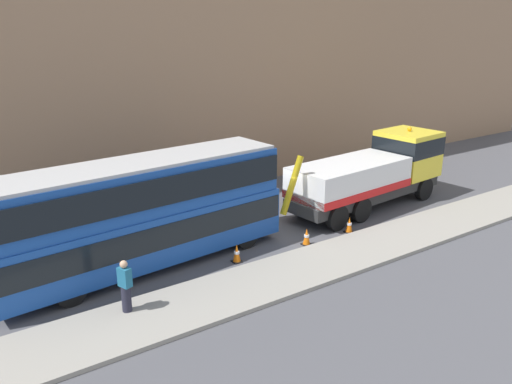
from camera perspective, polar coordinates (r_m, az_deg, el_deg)
The scene contains 9 objects.
ground_plane at distance 23.42m, azimuth 1.85°, elevation -3.77°, with size 120.00×120.00×0.00m, color #4C4C51.
near_kerb at distance 20.44m, azimuth 8.88°, elevation -7.10°, with size 60.00×2.80×0.15m, color gray.
building_facade at distance 27.68m, azimuth -6.88°, elevation 16.57°, with size 60.00×1.50×16.00m.
recovery_tow_truck at distance 26.17m, azimuth 12.75°, elevation 2.19°, with size 10.23×3.39×3.67m.
double_decker_bus at distance 19.32m, azimuth -12.20°, elevation -1.89°, with size 11.18×3.48×4.06m.
pedestrian_onlooker at distance 16.66m, azimuth -14.13°, elevation -10.04°, with size 0.38×0.46×1.71m.
traffic_cone_near_bus at distance 19.89m, azimuth -2.12°, elevation -6.78°, with size 0.36×0.36×0.72m.
traffic_cone_midway at distance 21.47m, azimuth 5.57°, elevation -4.94°, with size 0.36×0.36×0.72m.
traffic_cone_near_truck at distance 22.97m, azimuth 10.18°, elevation -3.58°, with size 0.36×0.36×0.72m.
Camera 1 is at (-12.94, -17.52, 8.62)m, focal length 36.47 mm.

